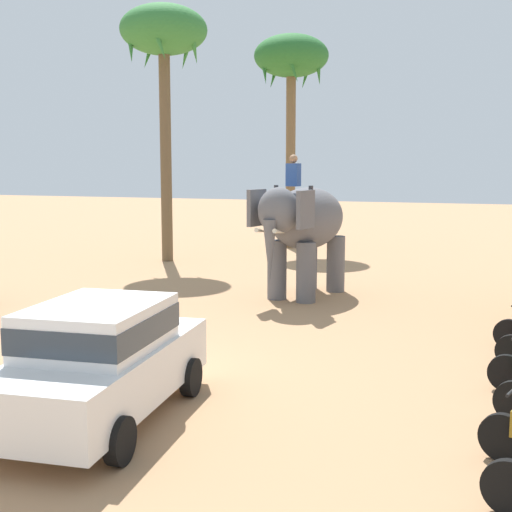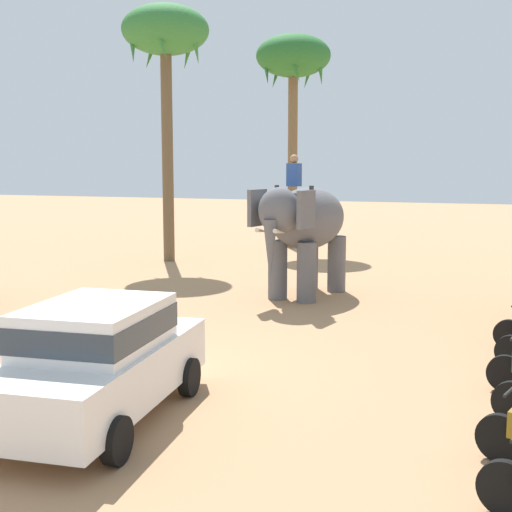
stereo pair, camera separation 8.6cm
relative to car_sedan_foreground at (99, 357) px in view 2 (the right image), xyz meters
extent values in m
plane|color=tan|center=(-0.95, 0.96, -0.93)|extent=(120.00, 120.00, 0.00)
cube|color=white|center=(0.00, 0.04, -0.25)|extent=(2.20, 4.28, 0.76)
cube|color=white|center=(0.01, -0.06, 0.45)|extent=(1.81, 2.28, 0.64)
cube|color=#2D3842|center=(0.01, -0.06, 0.45)|extent=(1.83, 2.30, 0.35)
cylinder|color=black|center=(-1.01, 1.19, -0.63)|extent=(0.25, 0.62, 0.60)
cylinder|color=black|center=(0.68, 1.40, -0.63)|extent=(0.25, 0.62, 0.60)
cylinder|color=black|center=(1.00, -1.12, -0.63)|extent=(0.25, 0.62, 0.60)
ellipsoid|color=slate|center=(-0.06, 10.10, 1.22)|extent=(2.13, 3.34, 1.70)
cylinder|color=slate|center=(0.20, 9.11, -0.13)|extent=(0.52, 0.52, 1.60)
cylinder|color=slate|center=(-0.66, 9.27, -0.13)|extent=(0.52, 0.52, 1.60)
cylinder|color=slate|center=(0.53, 10.94, -0.13)|extent=(0.52, 0.52, 1.60)
cylinder|color=slate|center=(-0.33, 11.10, -0.13)|extent=(0.52, 0.52, 1.60)
ellipsoid|color=slate|center=(-0.36, 8.50, 1.52)|extent=(1.26, 1.18, 1.20)
cube|color=slate|center=(0.37, 8.47, 1.57)|extent=(0.26, 0.81, 0.96)
cube|color=slate|center=(-1.05, 8.73, 1.57)|extent=(0.26, 0.81, 0.96)
cone|color=slate|center=(-0.44, 8.06, 0.52)|extent=(0.42, 0.42, 1.60)
cone|color=beige|center=(-0.17, 8.06, 1.02)|extent=(0.22, 0.57, 0.21)
cone|color=beige|center=(-0.68, 8.16, 1.02)|extent=(0.22, 0.57, 0.21)
cube|color=#2D519E|center=(-0.22, 9.26, 2.42)|extent=(0.38, 0.30, 0.60)
sphere|color=#A87A56|center=(-0.22, 9.26, 2.84)|extent=(0.22, 0.22, 0.22)
cylinder|color=#333338|center=(0.29, 9.17, 1.87)|extent=(0.12, 0.12, 0.55)
cylinder|color=#333338|center=(-0.73, 9.36, 1.87)|extent=(0.12, 0.12, 0.55)
cylinder|color=black|center=(5.38, -0.71, -0.63)|extent=(0.61, 0.23, 0.60)
cylinder|color=black|center=(5.29, 0.64, -0.63)|extent=(0.61, 0.25, 0.60)
cylinder|color=black|center=(5.37, 0.62, -0.01)|extent=(0.18, 0.54, 0.04)
cylinder|color=black|center=(5.29, 3.41, -0.63)|extent=(0.61, 0.18, 0.60)
cylinder|color=black|center=(5.36, 4.80, -0.63)|extent=(0.61, 0.21, 0.60)
cylinder|color=black|center=(5.28, 6.09, -0.63)|extent=(0.61, 0.23, 0.60)
cylinder|color=brown|center=(-4.01, 20.51, 3.11)|extent=(0.42, 0.42, 8.08)
ellipsoid|color=#286B2D|center=(-4.01, 20.51, 7.35)|extent=(3.20, 3.20, 1.80)
cone|color=#286B2D|center=(-2.81, 20.51, 6.85)|extent=(0.40, 0.92, 1.64)
cone|color=#286B2D|center=(-3.63, 21.66, 6.85)|extent=(0.91, 0.57, 1.67)
cone|color=#286B2D|center=(-4.98, 21.22, 6.85)|extent=(0.73, 0.83, 1.69)
cone|color=#286B2D|center=(-4.98, 19.81, 6.85)|extent=(0.73, 0.83, 1.69)
cone|color=#286B2D|center=(-3.63, 19.37, 6.85)|extent=(0.91, 0.57, 1.67)
cylinder|color=brown|center=(-7.04, 14.81, 3.24)|extent=(0.42, 0.42, 8.33)
ellipsoid|color=#337A38|center=(-7.04, 14.81, 7.61)|extent=(3.20, 3.20, 1.80)
cone|color=#337A38|center=(-5.84, 14.81, 7.11)|extent=(0.40, 0.92, 1.64)
cone|color=#337A38|center=(-6.67, 15.95, 7.11)|extent=(0.91, 0.57, 1.67)
cone|color=#337A38|center=(-8.01, 15.51, 7.11)|extent=(0.73, 0.83, 1.69)
cone|color=#337A38|center=(-8.01, 14.10, 7.11)|extent=(0.73, 0.83, 1.69)
cone|color=#337A38|center=(-6.67, 13.67, 7.11)|extent=(0.91, 0.57, 1.67)
camera|label=1|loc=(5.31, -7.72, 2.63)|focal=47.29mm
camera|label=2|loc=(5.39, -7.69, 2.63)|focal=47.29mm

